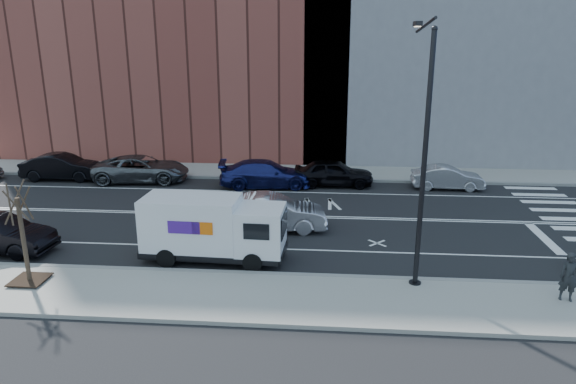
# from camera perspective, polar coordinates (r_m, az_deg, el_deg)

# --- Properties ---
(ground) EXTENTS (120.00, 120.00, 0.00)m
(ground) POSITION_cam_1_polar(r_m,az_deg,el_deg) (26.33, -3.87, -2.60)
(ground) COLOR black
(ground) RESTS_ON ground
(sidewalk_near) EXTENTS (44.00, 3.60, 0.15)m
(sidewalk_near) POSITION_cam_1_polar(r_m,az_deg,el_deg) (18.35, -7.93, -11.36)
(sidewalk_near) COLOR gray
(sidewalk_near) RESTS_ON ground
(sidewalk_far) EXTENTS (44.00, 3.60, 0.15)m
(sidewalk_far) POSITION_cam_1_polar(r_m,az_deg,el_deg) (34.68, -1.77, 2.27)
(sidewalk_far) COLOR gray
(sidewalk_far) RESTS_ON ground
(curb_near) EXTENTS (44.00, 0.25, 0.17)m
(curb_near) POSITION_cam_1_polar(r_m,az_deg,el_deg) (19.91, -6.83, -8.94)
(curb_near) COLOR gray
(curb_near) RESTS_ON ground
(curb_far) EXTENTS (44.00, 0.25, 0.17)m
(curb_far) POSITION_cam_1_polar(r_m,az_deg,el_deg) (32.94, -2.11, 1.52)
(curb_far) COLOR gray
(curb_far) RESTS_ON ground
(road_markings) EXTENTS (40.00, 8.60, 0.01)m
(road_markings) POSITION_cam_1_polar(r_m,az_deg,el_deg) (26.33, -3.87, -2.59)
(road_markings) COLOR white
(road_markings) RESTS_ON ground
(bldg_brick) EXTENTS (26.00, 10.00, 22.00)m
(bldg_brick) POSITION_cam_1_polar(r_m,az_deg,el_deg) (41.95, -12.40, 19.43)
(bldg_brick) COLOR brown
(bldg_brick) RESTS_ON ground
(streetlight) EXTENTS (0.44, 4.02, 9.34)m
(streetlight) POSITION_cam_1_polar(r_m,az_deg,el_deg) (18.32, 14.74, 4.88)
(streetlight) COLOR black
(streetlight) RESTS_ON ground
(street_tree) EXTENTS (1.20, 1.20, 3.75)m
(street_tree) POSITION_cam_1_polar(r_m,az_deg,el_deg) (20.73, -27.20, -5.60)
(street_tree) COLOR black
(street_tree) RESTS_ON ground
(fedex_van) EXTENTS (5.84, 2.25, 2.63)m
(fedex_van) POSITION_cam_1_polar(r_m,az_deg,el_deg) (20.84, -8.41, -3.96)
(fedex_van) COLOR black
(fedex_van) RESTS_ON ground
(far_parked_b) EXTENTS (5.05, 1.89, 1.65)m
(far_parked_b) POSITION_cam_1_polar(r_m,az_deg,el_deg) (35.85, -23.77, 2.56)
(far_parked_b) COLOR black
(far_parked_b) RESTS_ON ground
(far_parked_c) EXTENTS (6.11, 3.28, 1.63)m
(far_parked_c) POSITION_cam_1_polar(r_m,az_deg,el_deg) (33.69, -15.99, 2.50)
(far_parked_c) COLOR #53585C
(far_parked_c) RESTS_ON ground
(far_parked_d) EXTENTS (5.86, 2.94, 1.63)m
(far_parked_d) POSITION_cam_1_polar(r_m,az_deg,el_deg) (31.19, -2.47, 2.04)
(far_parked_d) COLOR navy
(far_parked_d) RESTS_ON ground
(far_parked_e) EXTENTS (4.87, 2.06, 1.64)m
(far_parked_e) POSITION_cam_1_polar(r_m,az_deg,el_deg) (31.52, 5.08, 2.16)
(far_parked_e) COLOR black
(far_parked_e) RESTS_ON ground
(far_parked_f) EXTENTS (4.24, 1.54, 1.39)m
(far_parked_f) POSITION_cam_1_polar(r_m,az_deg,el_deg) (32.20, 17.28, 1.54)
(far_parked_f) COLOR #B6B7BB
(far_parked_f) RESTS_ON ground
(driving_sedan) EXTENTS (5.25, 2.32, 1.68)m
(driving_sedan) POSITION_cam_1_polar(r_m,az_deg,el_deg) (24.05, -1.79, -2.33)
(driving_sedan) COLOR silver
(driving_sedan) RESTS_ON ground
(pedestrian) EXTENTS (0.69, 0.53, 1.69)m
(pedestrian) POSITION_cam_1_polar(r_m,az_deg,el_deg) (19.78, 28.79, -8.28)
(pedestrian) COLOR black
(pedestrian) RESTS_ON sidewalk_near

